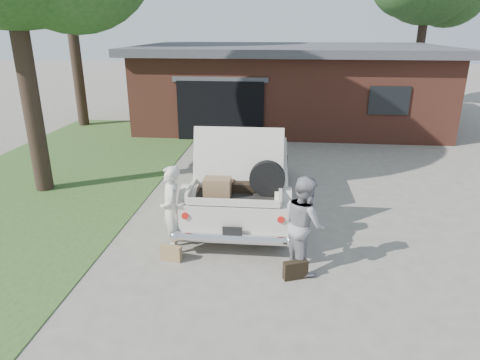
# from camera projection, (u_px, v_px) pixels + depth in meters

# --- Properties ---
(ground) EXTENTS (90.00, 90.00, 0.00)m
(ground) POSITION_uv_depth(u_px,v_px,m) (237.00, 242.00, 8.53)
(ground) COLOR gray
(ground) RESTS_ON ground
(grass_strip) EXTENTS (6.00, 16.00, 0.02)m
(grass_strip) POSITION_uv_depth(u_px,v_px,m) (52.00, 181.00, 11.87)
(grass_strip) COLOR #2D4C1E
(grass_strip) RESTS_ON ground
(house) EXTENTS (12.80, 7.80, 3.30)m
(house) POSITION_uv_depth(u_px,v_px,m) (288.00, 84.00, 18.60)
(house) COLOR brown
(house) RESTS_ON ground
(sedan) EXTENTS (2.18, 5.45, 2.21)m
(sedan) POSITION_uv_depth(u_px,v_px,m) (245.00, 172.00, 10.12)
(sedan) COLOR beige
(sedan) RESTS_ON ground
(woman_left) EXTENTS (0.57, 0.71, 1.69)m
(woman_left) POSITION_uv_depth(u_px,v_px,m) (171.00, 210.00, 7.93)
(woman_left) COLOR beige
(woman_left) RESTS_ON ground
(woman_right) EXTENTS (0.93, 1.02, 1.71)m
(woman_right) POSITION_uv_depth(u_px,v_px,m) (304.00, 224.00, 7.35)
(woman_right) COLOR gray
(woman_right) RESTS_ON ground
(suitcase_left) EXTENTS (0.40, 0.19, 0.30)m
(suitcase_left) POSITION_uv_depth(u_px,v_px,m) (171.00, 253.00, 7.81)
(suitcase_left) COLOR #9F7E51
(suitcase_left) RESTS_ON ground
(suitcase_right) EXTENTS (0.44, 0.28, 0.32)m
(suitcase_right) POSITION_uv_depth(u_px,v_px,m) (295.00, 270.00, 7.25)
(suitcase_right) COLOR black
(suitcase_right) RESTS_ON ground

